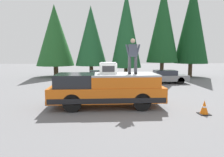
% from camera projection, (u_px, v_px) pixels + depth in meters
% --- Properties ---
extents(ground_plane, '(90.00, 90.00, 0.00)m').
position_uv_depth(ground_plane, '(119.00, 105.00, 10.56)').
color(ground_plane, slate).
extents(pickup_truck, '(2.01, 5.54, 1.65)m').
position_uv_depth(pickup_truck, '(107.00, 89.00, 10.08)').
color(pickup_truck, orange).
rests_on(pickup_truck, ground).
extents(compressor_unit, '(0.65, 0.84, 0.56)m').
position_uv_depth(compressor_unit, '(108.00, 68.00, 9.96)').
color(compressor_unit, silver).
rests_on(compressor_unit, pickup_truck).
extents(person_on_truck_bed, '(0.29, 0.72, 1.69)m').
position_uv_depth(person_on_truck_bed, '(133.00, 55.00, 9.73)').
color(person_on_truck_bed, '#333338').
rests_on(person_on_truck_bed, pickup_truck).
extents(parked_car_grey, '(1.64, 4.10, 1.16)m').
position_uv_depth(parked_car_grey, '(164.00, 77.00, 18.25)').
color(parked_car_grey, gray).
rests_on(parked_car_grey, ground).
extents(parked_car_white, '(1.64, 4.10, 1.16)m').
position_uv_depth(parked_car_white, '(100.00, 77.00, 17.88)').
color(parked_car_white, white).
rests_on(parked_car_white, ground).
extents(traffic_cone, '(0.47, 0.47, 0.62)m').
position_uv_depth(traffic_cone, '(204.00, 108.00, 8.84)').
color(traffic_cone, black).
rests_on(traffic_cone, ground).
extents(conifer_far_left, '(3.70, 3.70, 10.55)m').
position_uv_depth(conifer_far_left, '(192.00, 23.00, 22.75)').
color(conifer_far_left, '#4C3826').
rests_on(conifer_far_left, ground).
extents(conifer_left, '(3.49, 3.49, 10.04)m').
position_uv_depth(conifer_left, '(163.00, 24.00, 22.29)').
color(conifer_left, '#4C3826').
rests_on(conifer_left, ground).
extents(conifer_center_left, '(3.32, 3.32, 9.26)m').
position_uv_depth(conifer_center_left, '(126.00, 30.00, 22.02)').
color(conifer_center_left, '#4C3826').
rests_on(conifer_center_left, ground).
extents(conifer_center_right, '(3.46, 3.46, 7.80)m').
position_uv_depth(conifer_center_right, '(91.00, 36.00, 22.22)').
color(conifer_center_right, '#4C3826').
rests_on(conifer_center_right, ground).
extents(conifer_right, '(4.27, 4.27, 8.14)m').
position_uv_depth(conifer_right, '(55.00, 35.00, 23.09)').
color(conifer_right, '#4C3826').
rests_on(conifer_right, ground).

